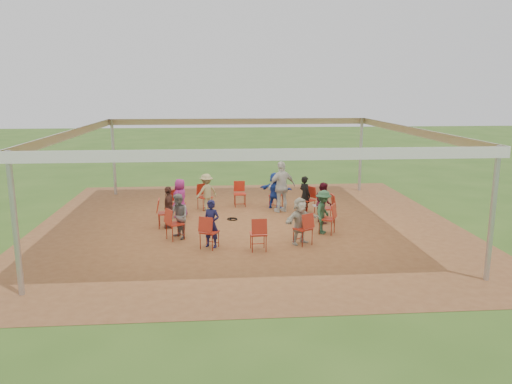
{
  "coord_description": "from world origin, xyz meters",
  "views": [
    {
      "loc": [
        -0.95,
        -15.02,
        4.18
      ],
      "look_at": [
        0.29,
        0.3,
        0.98
      ],
      "focal_mm": 35.0,
      "sensor_mm": 36.0,
      "label": 1
    }
  ],
  "objects": [
    {
      "name": "chair_7",
      "position": [
        -2.13,
        -1.37,
        0.45
      ],
      "size": [
        0.6,
        0.59,
        0.9
      ],
      "primitive_type": null,
      "rotation": [
        0.0,
        0.0,
        -1.0
      ],
      "color": "#AA2717",
      "rests_on": "ground"
    },
    {
      "name": "chair_8",
      "position": [
        -1.16,
        -2.25,
        0.45
      ],
      "size": [
        0.58,
        0.58,
        0.9
      ],
      "primitive_type": null,
      "rotation": [
        0.0,
        0.0,
        -0.48
      ],
      "color": "#AA2717",
      "rests_on": "ground"
    },
    {
      "name": "laptop",
      "position": [
        2.25,
        0.11,
        0.61
      ],
      "size": [
        0.26,
        0.32,
        0.21
      ],
      "rotation": [
        0.0,
        0.0,
        1.62
      ],
      "color": "#B7B7BC",
      "rests_on": "ground"
    },
    {
      "name": "chair_3",
      "position": [
        -0.12,
        2.53,
        0.45
      ],
      "size": [
        0.44,
        0.46,
        0.9
      ],
      "primitive_type": null,
      "rotation": [
        0.0,
        0.0,
        -3.09
      ],
      "color": "#AA2717",
      "rests_on": "ground"
    },
    {
      "name": "dirt_patch",
      "position": [
        0.0,
        0.0,
        0.01
      ],
      "size": [
        13.0,
        13.0,
        0.0
      ],
      "primitive_type": "plane",
      "color": "brown",
      "rests_on": "ground"
    },
    {
      "name": "chair_0",
      "position": [
        2.53,
        0.12,
        0.45
      ],
      "size": [
        0.46,
        0.44,
        0.9
      ],
      "primitive_type": null,
      "rotation": [
        0.0,
        0.0,
        1.62
      ],
      "color": "#AA2717",
      "rests_on": "ground"
    },
    {
      "name": "chair_6",
      "position": [
        -2.53,
        -0.12,
        0.45
      ],
      "size": [
        0.46,
        0.44,
        0.9
      ],
      "primitive_type": null,
      "rotation": [
        0.0,
        0.0,
        -1.52
      ],
      "color": "#AA2717",
      "rests_on": "ground"
    },
    {
      "name": "tent",
      "position": [
        0.0,
        0.0,
        2.37
      ],
      "size": [
        10.33,
        10.33,
        3.0
      ],
      "color": "#B2B2B7",
      "rests_on": "ground"
    },
    {
      "name": "person_seated_2",
      "position": [
        1.11,
        2.14,
        0.65
      ],
      "size": [
        1.26,
        0.94,
        1.29
      ],
      "primitive_type": "imported",
      "rotation": [
        0.0,
        0.0,
        2.66
      ],
      "color": "#1E3FAD",
      "rests_on": "ground"
    },
    {
      "name": "person_seated_7",
      "position": [
        -1.11,
        -2.14,
        0.65
      ],
      "size": [
        0.56,
        0.49,
        1.29
      ],
      "primitive_type": "imported",
      "rotation": [
        0.0,
        0.0,
        -0.48
      ],
      "color": "#15153B",
      "rests_on": "ground"
    },
    {
      "name": "chair_1",
      "position": [
        2.13,
        1.37,
        0.45
      ],
      "size": [
        0.6,
        0.59,
        0.9
      ],
      "primitive_type": null,
      "rotation": [
        0.0,
        0.0,
        2.14
      ],
      "color": "#AA2717",
      "rests_on": "ground"
    },
    {
      "name": "person_seated_0",
      "position": [
        2.41,
        0.11,
        0.65
      ],
      "size": [
        0.39,
        0.64,
        1.29
      ],
      "primitive_type": "imported",
      "rotation": [
        0.0,
        0.0,
        1.62
      ],
      "color": "#3F0D1A",
      "rests_on": "ground"
    },
    {
      "name": "standing_person",
      "position": [
        1.28,
        1.58,
        0.88
      ],
      "size": [
        1.15,
        0.87,
        1.76
      ],
      "primitive_type": "imported",
      "rotation": [
        0.0,
        0.0,
        3.52
      ],
      "color": "silver",
      "rests_on": "ground"
    },
    {
      "name": "chair_2",
      "position": [
        1.16,
        2.25,
        0.45
      ],
      "size": [
        0.58,
        0.58,
        0.9
      ],
      "primitive_type": null,
      "rotation": [
        0.0,
        0.0,
        2.66
      ],
      "color": "#AA2717",
      "rests_on": "ground"
    },
    {
      "name": "person_seated_4",
      "position": [
        -2.14,
        1.11,
        0.65
      ],
      "size": [
        0.6,
        0.72,
        1.29
      ],
      "primitive_type": "imported",
      "rotation": [
        0.0,
        0.0,
        -2.05
      ],
      "color": "#89226E",
      "rests_on": "ground"
    },
    {
      "name": "chair_5",
      "position": [
        -2.25,
        1.16,
        0.45
      ],
      "size": [
        0.58,
        0.58,
        0.9
      ],
      "primitive_type": null,
      "rotation": [
        0.0,
        0.0,
        -2.05
      ],
      "color": "#AA2717",
      "rests_on": "ground"
    },
    {
      "name": "person_seated_5",
      "position": [
        -2.41,
        -0.11,
        0.65
      ],
      "size": [
        0.42,
        0.77,
        1.29
      ],
      "primitive_type": "imported",
      "rotation": [
        0.0,
        0.0,
        -1.52
      ],
      "color": "#4F2D25",
      "rests_on": "ground"
    },
    {
      "name": "person_seated_9",
      "position": [
        2.14,
        -1.11,
        0.65
      ],
      "size": [
        0.75,
        0.93,
        1.29
      ],
      "primitive_type": "imported",
      "rotation": [
        0.0,
        0.0,
        1.09
      ],
      "color": "#2A5236",
      "rests_on": "ground"
    },
    {
      "name": "person_seated_3",
      "position": [
        -1.3,
        2.03,
        0.65
      ],
      "size": [
        0.92,
        0.79,
        1.29
      ],
      "primitive_type": "imported",
      "rotation": [
        0.0,
        0.0,
        -2.57
      ],
      "color": "#9A9260",
      "rests_on": "ground"
    },
    {
      "name": "chair_10",
      "position": [
        1.37,
        -2.13,
        0.45
      ],
      "size": [
        0.59,
        0.6,
        0.9
      ],
      "primitive_type": null,
      "rotation": [
        0.0,
        0.0,
        0.57
      ],
      "color": "#AA2717",
      "rests_on": "ground"
    },
    {
      "name": "person_seated_6",
      "position": [
        -2.03,
        -1.3,
        0.65
      ],
      "size": [
        0.64,
        0.72,
        1.29
      ],
      "primitive_type": "imported",
      "rotation": [
        0.0,
        0.0,
        -1.0
      ],
      "color": "slate",
      "rests_on": "ground"
    },
    {
      "name": "ground",
      "position": [
        0.0,
        0.0,
        0.0
      ],
      "size": [
        80.0,
        80.0,
        0.0
      ],
      "primitive_type": "plane",
      "color": "#35581B",
      "rests_on": "ground"
    },
    {
      "name": "cable_coil",
      "position": [
        -0.44,
        0.66,
        0.02
      ],
      "size": [
        0.4,
        0.4,
        0.03
      ],
      "rotation": [
        0.0,
        0.0,
        0.21
      ],
      "color": "black",
      "rests_on": "ground"
    },
    {
      "name": "chair_4",
      "position": [
        -1.37,
        2.13,
        0.45
      ],
      "size": [
        0.59,
        0.6,
        0.9
      ],
      "primitive_type": null,
      "rotation": [
        0.0,
        0.0,
        -2.57
      ],
      "color": "#AA2717",
      "rests_on": "ground"
    },
    {
      "name": "chair_11",
      "position": [
        2.25,
        -1.16,
        0.45
      ],
      "size": [
        0.58,
        0.58,
        0.9
      ],
      "primitive_type": null,
      "rotation": [
        0.0,
        0.0,
        1.09
      ],
      "color": "#AA2717",
      "rests_on": "ground"
    },
    {
      "name": "person_seated_8",
      "position": [
        1.3,
        -2.03,
        0.65
      ],
      "size": [
        1.24,
        1.02,
        1.29
      ],
      "primitive_type": "imported",
      "rotation": [
        0.0,
        0.0,
        0.57
      ],
      "color": "#B9B6A4",
      "rests_on": "ground"
    },
    {
      "name": "person_seated_1",
      "position": [
        2.03,
        1.3,
        0.65
      ],
      "size": [
        0.51,
        0.56,
        1.29
      ],
      "primitive_type": "imported",
      "rotation": [
        0.0,
        0.0,
        2.14
      ],
      "color": "black",
      "rests_on": "ground"
    },
    {
      "name": "chair_9",
      "position": [
        0.12,
        -2.53,
        0.45
      ],
      "size": [
        0.44,
        0.46,
        0.9
      ],
      "primitive_type": null,
      "rotation": [
        0.0,
        0.0,
        0.05
      ],
      "color": "#AA2717",
      "rests_on": "ground"
    }
  ]
}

